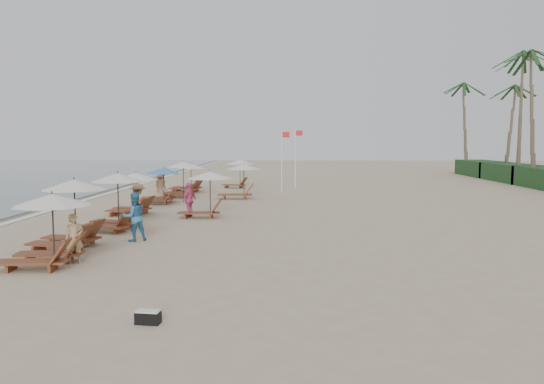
{
  "coord_description": "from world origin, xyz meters",
  "views": [
    {
      "loc": [
        1.48,
        -18.72,
        3.7
      ],
      "look_at": [
        0.74,
        5.73,
        1.3
      ],
      "focal_mm": 34.51,
      "sensor_mm": 36.0,
      "label": 1
    }
  ],
  "objects_px": {
    "lounger_station_1": "(68,216)",
    "beachgoer_far_b": "(160,186)",
    "beachgoer_mid_b": "(138,203)",
    "lounger_station_2": "(112,204)",
    "lounger_station_6": "(187,179)",
    "beachgoer_far_a": "(189,200)",
    "beachgoer_near": "(74,238)",
    "inland_station_1": "(239,179)",
    "lounger_station_0": "(45,230)",
    "lounger_station_3": "(132,194)",
    "flag_pole_near": "(282,158)",
    "lounger_station_5": "(180,180)",
    "beachgoer_mid_a": "(134,217)",
    "inland_station_0": "(205,189)",
    "lounger_station_4": "(159,187)",
    "duffel_bag": "(148,317)",
    "inland_station_2": "(238,170)"
  },
  "relations": [
    {
      "from": "lounger_station_5",
      "to": "beachgoer_far_b",
      "type": "relative_size",
      "value": 1.39
    },
    {
      "from": "inland_station_1",
      "to": "beachgoer_near",
      "type": "xyz_separation_m",
      "value": [
        -3.38,
        -17.75,
        -0.53
      ]
    },
    {
      "from": "lounger_station_2",
      "to": "duffel_bag",
      "type": "xyz_separation_m",
      "value": [
        4.42,
        -10.98,
        -0.98
      ]
    },
    {
      "from": "duffel_bag",
      "to": "inland_station_1",
      "type": "bearing_deg",
      "value": 90.67
    },
    {
      "from": "lounger_station_0",
      "to": "lounger_station_6",
      "type": "bearing_deg",
      "value": 90.43
    },
    {
      "from": "lounger_station_2",
      "to": "beachgoer_mid_b",
      "type": "distance_m",
      "value": 1.97
    },
    {
      "from": "lounger_station_0",
      "to": "beachgoer_mid_b",
      "type": "xyz_separation_m",
      "value": [
        0.42,
        8.1,
        -0.17
      ]
    },
    {
      "from": "beachgoer_far_b",
      "to": "flag_pole_near",
      "type": "xyz_separation_m",
      "value": [
        7.52,
        5.24,
        1.58
      ]
    },
    {
      "from": "lounger_station_3",
      "to": "beachgoer_far_b",
      "type": "distance_m",
      "value": 6.3
    },
    {
      "from": "lounger_station_5",
      "to": "lounger_station_6",
      "type": "bearing_deg",
      "value": 93.36
    },
    {
      "from": "beachgoer_mid_b",
      "to": "inland_station_0",
      "type": "bearing_deg",
      "value": -70.82
    },
    {
      "from": "lounger_station_2",
      "to": "lounger_station_6",
      "type": "height_order",
      "value": "lounger_station_2"
    },
    {
      "from": "beachgoer_near",
      "to": "inland_station_1",
      "type": "bearing_deg",
      "value": 46.0
    },
    {
      "from": "beachgoer_far_a",
      "to": "inland_station_1",
      "type": "bearing_deg",
      "value": -167.81
    },
    {
      "from": "lounger_station_1",
      "to": "beachgoer_far_b",
      "type": "xyz_separation_m",
      "value": [
        -0.38,
        14.55,
        -0.19
      ]
    },
    {
      "from": "lounger_station_5",
      "to": "beachgoer_far_a",
      "type": "xyz_separation_m",
      "value": [
        2.33,
        -9.07,
        -0.29
      ]
    },
    {
      "from": "lounger_station_2",
      "to": "lounger_station_6",
      "type": "relative_size",
      "value": 0.97
    },
    {
      "from": "lounger_station_2",
      "to": "beachgoer_near",
      "type": "xyz_separation_m",
      "value": [
        0.78,
        -5.76,
        -0.37
      ]
    },
    {
      "from": "beachgoer_mid_b",
      "to": "beachgoer_far_b",
      "type": "bearing_deg",
      "value": -7.37
    },
    {
      "from": "duffel_bag",
      "to": "lounger_station_0",
      "type": "bearing_deg",
      "value": 132.13
    },
    {
      "from": "beachgoer_far_a",
      "to": "flag_pole_near",
      "type": "xyz_separation_m",
      "value": [
        4.37,
        12.31,
        1.67
      ]
    },
    {
      "from": "lounger_station_0",
      "to": "lounger_station_5",
      "type": "distance_m",
      "value": 19.08
    },
    {
      "from": "beachgoer_mid_b",
      "to": "lounger_station_4",
      "type": "bearing_deg",
      "value": -8.09
    },
    {
      "from": "inland_station_1",
      "to": "beachgoer_mid_a",
      "type": "bearing_deg",
      "value": -100.28
    },
    {
      "from": "beachgoer_mid_b",
      "to": "beachgoer_far_a",
      "type": "xyz_separation_m",
      "value": [
        1.94,
        1.92,
        -0.06
      ]
    },
    {
      "from": "beachgoer_far_b",
      "to": "lounger_station_6",
      "type": "bearing_deg",
      "value": 20.52
    },
    {
      "from": "inland_station_1",
      "to": "lounger_station_4",
      "type": "bearing_deg",
      "value": -149.61
    },
    {
      "from": "beachgoer_mid_b",
      "to": "inland_station_2",
      "type": "bearing_deg",
      "value": -23.78
    },
    {
      "from": "inland_station_0",
      "to": "beachgoer_far_a",
      "type": "bearing_deg",
      "value": 175.68
    },
    {
      "from": "lounger_station_2",
      "to": "flag_pole_near",
      "type": "bearing_deg",
      "value": 66.96
    },
    {
      "from": "beachgoer_far_a",
      "to": "flag_pole_near",
      "type": "relative_size",
      "value": 0.37
    },
    {
      "from": "lounger_station_3",
      "to": "flag_pole_near",
      "type": "relative_size",
      "value": 0.57
    },
    {
      "from": "flag_pole_near",
      "to": "beachgoer_far_b",
      "type": "bearing_deg",
      "value": -145.15
    },
    {
      "from": "lounger_station_1",
      "to": "beachgoer_far_b",
      "type": "relative_size",
      "value": 1.42
    },
    {
      "from": "duffel_bag",
      "to": "inland_station_2",
      "type": "bearing_deg",
      "value": 92.09
    },
    {
      "from": "lounger_station_2",
      "to": "beachgoer_far_b",
      "type": "bearing_deg",
      "value": 93.52
    },
    {
      "from": "lounger_station_5",
      "to": "beachgoer_near",
      "type": "bearing_deg",
      "value": -88.06
    },
    {
      "from": "lounger_station_6",
      "to": "flag_pole_near",
      "type": "relative_size",
      "value": 0.6
    },
    {
      "from": "lounger_station_0",
      "to": "flag_pole_near",
      "type": "relative_size",
      "value": 0.58
    },
    {
      "from": "lounger_station_2",
      "to": "lounger_station_3",
      "type": "height_order",
      "value": "lounger_station_2"
    },
    {
      "from": "lounger_station_0",
      "to": "lounger_station_3",
      "type": "relative_size",
      "value": 1.01
    },
    {
      "from": "lounger_station_5",
      "to": "duffel_bag",
      "type": "relative_size",
      "value": 4.95
    },
    {
      "from": "beachgoer_far_a",
      "to": "beachgoer_far_b",
      "type": "xyz_separation_m",
      "value": [
        -3.15,
        7.07,
        0.08
      ]
    },
    {
      "from": "duffel_bag",
      "to": "flag_pole_near",
      "type": "height_order",
      "value": "flag_pole_near"
    },
    {
      "from": "lounger_station_3",
      "to": "lounger_station_6",
      "type": "height_order",
      "value": "lounger_station_3"
    },
    {
      "from": "lounger_station_4",
      "to": "beachgoer_far_b",
      "type": "distance_m",
      "value": 1.55
    },
    {
      "from": "lounger_station_2",
      "to": "beachgoer_far_a",
      "type": "xyz_separation_m",
      "value": [
        2.48,
        3.8,
        -0.27
      ]
    },
    {
      "from": "beachgoer_mid_a",
      "to": "flag_pole_near",
      "type": "height_order",
      "value": "flag_pole_near"
    },
    {
      "from": "flag_pole_near",
      "to": "beachgoer_mid_b",
      "type": "bearing_deg",
      "value": -113.94
    },
    {
      "from": "inland_station_0",
      "to": "beachgoer_near",
      "type": "relative_size",
      "value": 1.78
    }
  ]
}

